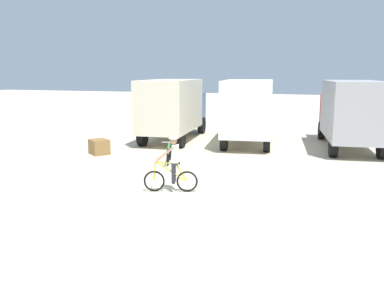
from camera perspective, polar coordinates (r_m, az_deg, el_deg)
name	(u,v)px	position (r m, az deg, el deg)	size (l,w,h in m)	color
ground_plane	(154,200)	(12.22, -5.41, -7.88)	(120.00, 120.00, 0.00)	beige
box_truck_cream_rv	(174,106)	(22.58, -2.62, 5.30)	(2.87, 6.91, 3.35)	beige
box_truck_white_box	(249,108)	(21.65, 7.96, 5.01)	(3.15, 6.98, 3.35)	white
box_truck_grey_hauler	(351,111)	(21.35, 21.44, 4.34)	(3.07, 6.96, 3.35)	#9E9EA3
cyclist_orange_shirt	(172,166)	(12.80, -2.78, -3.08)	(1.68, 0.65, 1.82)	black
bicycle_spare	(169,153)	(17.03, -3.25, -1.31)	(0.65, 1.68, 0.97)	black
supply_crate	(99,147)	(19.23, -12.93, -0.39)	(0.75, 0.90, 0.69)	olive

